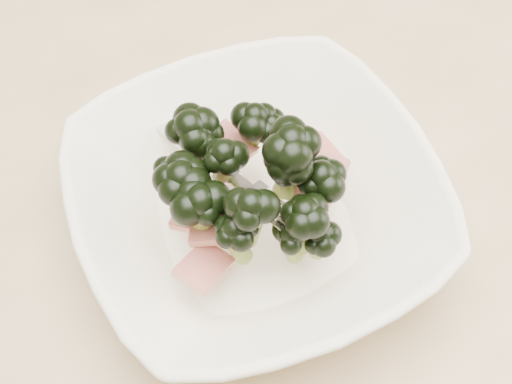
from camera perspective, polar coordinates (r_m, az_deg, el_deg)
dining_table at (r=0.66m, az=0.70°, el=-3.88°), size 1.20×0.80×0.75m
broccoli_dish at (r=0.52m, az=-0.12°, el=-0.68°), size 0.27×0.27×0.12m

